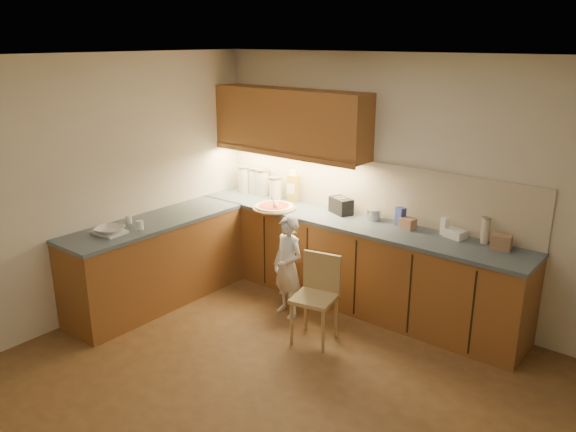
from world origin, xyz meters
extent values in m
plane|color=brown|center=(0.00, 0.00, 0.00)|extent=(4.50, 4.50, 0.00)
cube|color=beige|center=(0.00, 2.00, 1.30)|extent=(4.50, 0.04, 2.60)
cube|color=beige|center=(0.00, -2.00, 1.30)|extent=(4.50, 0.04, 2.60)
cube|color=beige|center=(-2.25, 0.00, 1.30)|extent=(0.04, 4.00, 2.60)
cube|color=white|center=(0.00, 0.00, 2.60)|extent=(4.50, 4.00, 0.04)
cube|color=#925B2A|center=(-0.38, 1.70, 0.44)|extent=(3.75, 0.60, 0.88)
cube|color=#925B2A|center=(-1.95, 0.40, 0.44)|extent=(0.60, 2.00, 0.88)
cube|color=#445561|center=(-0.37, 1.70, 0.90)|extent=(3.77, 0.62, 0.04)
cube|color=#445561|center=(-1.95, 0.40, 0.90)|extent=(0.62, 2.02, 0.04)
cube|color=black|center=(-1.90, 1.40, 0.44)|extent=(0.02, 0.01, 0.80)
cube|color=black|center=(-1.30, 1.40, 0.44)|extent=(0.02, 0.01, 0.80)
cube|color=black|center=(-0.70, 1.40, 0.44)|extent=(0.02, 0.01, 0.80)
cube|color=black|center=(-0.10, 1.40, 0.44)|extent=(0.02, 0.01, 0.80)
cube|color=black|center=(0.50, 1.40, 0.44)|extent=(0.02, 0.01, 0.80)
cube|color=black|center=(1.10, 1.40, 0.44)|extent=(0.02, 0.01, 0.80)
cube|color=beige|center=(-0.38, 1.99, 1.21)|extent=(3.75, 0.02, 0.58)
cube|color=#925B2A|center=(-1.27, 1.82, 1.85)|extent=(1.95, 0.35, 0.70)
cube|color=#925B2A|center=(-1.27, 1.65, 1.50)|extent=(1.95, 0.02, 0.06)
cylinder|color=tan|center=(-1.24, 1.50, 0.93)|extent=(0.48, 0.48, 0.02)
cylinder|color=#F7E9C1|center=(-1.24, 1.50, 0.95)|extent=(0.42, 0.42, 0.02)
cylinder|color=#BC3619|center=(-1.24, 1.50, 0.96)|extent=(0.34, 0.34, 0.01)
sphere|color=white|center=(-1.19, 1.47, 0.98)|extent=(0.06, 0.06, 0.06)
cylinder|color=white|center=(-1.15, 1.41, 1.01)|extent=(0.04, 0.11, 0.19)
imported|color=white|center=(-0.67, 1.04, 0.53)|extent=(0.43, 0.33, 1.06)
cylinder|color=tan|center=(-0.27, 0.59, 0.21)|extent=(0.03, 0.03, 0.42)
cylinder|color=tan|center=(0.04, 0.66, 0.21)|extent=(0.03, 0.03, 0.42)
cylinder|color=tan|center=(-0.34, 0.90, 0.21)|extent=(0.03, 0.03, 0.42)
cylinder|color=tan|center=(-0.03, 0.97, 0.21)|extent=(0.03, 0.03, 0.42)
cube|color=tan|center=(-0.15, 0.78, 0.44)|extent=(0.44, 0.44, 0.04)
cube|color=tan|center=(-0.19, 0.95, 0.64)|extent=(0.37, 0.11, 0.37)
imported|color=silver|center=(-1.95, -0.12, 0.95)|extent=(0.35, 0.35, 0.07)
cylinder|color=beige|center=(-1.99, 1.83, 1.07)|extent=(0.15, 0.15, 0.30)
cylinder|color=gray|center=(-1.99, 1.83, 1.23)|extent=(0.16, 0.16, 0.02)
cylinder|color=silver|center=(-1.86, 1.89, 1.06)|extent=(0.17, 0.17, 0.29)
cylinder|color=tan|center=(-1.86, 1.89, 1.22)|extent=(0.18, 0.18, 0.02)
cylinder|color=silver|center=(-1.73, 1.87, 1.07)|extent=(0.16, 0.16, 0.29)
cylinder|color=gray|center=(-1.73, 1.87, 1.22)|extent=(0.17, 0.17, 0.02)
cylinder|color=white|center=(-1.49, 1.83, 1.04)|extent=(0.15, 0.15, 0.24)
cylinder|color=gray|center=(-1.49, 1.83, 1.17)|extent=(0.16, 0.16, 0.02)
cube|color=gold|center=(-1.27, 1.88, 1.07)|extent=(0.14, 0.12, 0.31)
cube|color=silver|center=(-1.27, 1.88, 1.26)|extent=(0.09, 0.07, 0.06)
cube|color=black|center=(-0.57, 1.83, 1.01)|extent=(0.31, 0.25, 0.17)
cube|color=#B4B4B9|center=(-0.61, 1.84, 1.09)|extent=(0.07, 0.12, 0.00)
cube|color=#B4B4B9|center=(-0.54, 1.82, 1.09)|extent=(0.07, 0.12, 0.00)
cylinder|color=silver|center=(-0.18, 1.86, 0.97)|extent=(0.14, 0.14, 0.11)
cylinder|color=silver|center=(-0.18, 1.86, 1.03)|extent=(0.15, 0.15, 0.01)
cube|color=#3547A1|center=(0.12, 1.85, 1.02)|extent=(0.11, 0.10, 0.19)
cube|color=tan|center=(0.22, 1.82, 0.97)|extent=(0.17, 0.13, 0.11)
cube|color=white|center=(0.58, 1.88, 1.00)|extent=(0.07, 0.07, 0.17)
cube|color=white|center=(0.70, 1.86, 0.96)|extent=(0.23, 0.18, 0.08)
cylinder|color=beige|center=(0.97, 1.89, 1.04)|extent=(0.08, 0.08, 0.24)
cylinder|color=gray|center=(0.97, 1.89, 1.17)|extent=(0.08, 0.08, 0.02)
cube|color=tan|center=(1.14, 1.83, 0.99)|extent=(0.19, 0.16, 0.13)
cube|color=white|center=(-1.96, -0.12, 0.93)|extent=(0.32, 0.26, 0.02)
cylinder|color=silver|center=(-2.07, 0.19, 0.96)|extent=(0.08, 0.08, 0.08)
cylinder|color=white|center=(-1.83, 0.14, 0.96)|extent=(0.08, 0.08, 0.09)
camera|label=1|loc=(2.60, -3.03, 2.73)|focal=35.00mm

